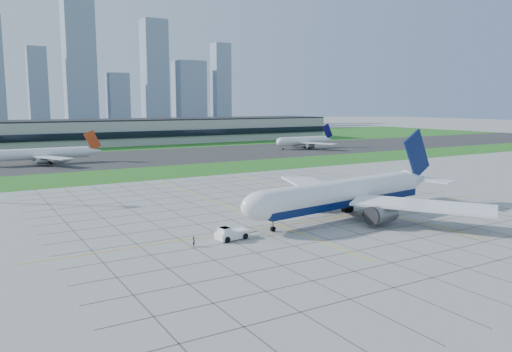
% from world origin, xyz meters
% --- Properties ---
extents(ground, '(1400.00, 1400.00, 0.00)m').
position_xyz_m(ground, '(0.00, 0.00, 0.00)').
color(ground, '#9C9B96').
rests_on(ground, ground).
extents(grass_median, '(700.00, 35.00, 0.04)m').
position_xyz_m(grass_median, '(0.00, 90.00, 0.02)').
color(grass_median, '#296A1E').
rests_on(grass_median, ground).
extents(asphalt_taxiway, '(700.00, 75.00, 0.04)m').
position_xyz_m(asphalt_taxiway, '(0.00, 145.00, 0.03)').
color(asphalt_taxiway, '#383838').
rests_on(asphalt_taxiway, ground).
extents(grass_far, '(700.00, 145.00, 0.04)m').
position_xyz_m(grass_far, '(0.00, 255.00, 0.02)').
color(grass_far, '#296A1E').
rests_on(grass_far, ground).
extents(apron_markings, '(120.00, 130.00, 0.03)m').
position_xyz_m(apron_markings, '(0.43, 11.09, 0.02)').
color(apron_markings, '#474744').
rests_on(apron_markings, ground).
extents(terminal, '(260.00, 43.00, 15.80)m').
position_xyz_m(terminal, '(40.00, 229.87, 7.89)').
color(terminal, '#B7B7B2').
rests_on(terminal, ground).
extents(city_skyline, '(523.00, 32.40, 160.00)m').
position_xyz_m(city_skyline, '(-8.71, 520.00, 59.09)').
color(city_skyline, '#7E90A6').
rests_on(city_skyline, ground).
extents(airliner, '(60.78, 61.25, 19.17)m').
position_xyz_m(airliner, '(7.27, -2.81, 5.24)').
color(airliner, white).
rests_on(airliner, ground).
extents(pushback_tug, '(9.20, 3.82, 2.53)m').
position_xyz_m(pushback_tug, '(-23.74, -6.25, 1.12)').
color(pushback_tug, white).
rests_on(pushback_tug, ground).
extents(crew_near, '(0.64, 0.77, 1.80)m').
position_xyz_m(crew_near, '(-31.63, -7.03, 0.90)').
color(crew_near, black).
rests_on(crew_near, ground).
extents(crew_far, '(1.00, 0.89, 1.73)m').
position_xyz_m(crew_far, '(34.25, -9.40, 0.87)').
color(crew_far, black).
rests_on(crew_far, ground).
extents(distant_jet_1, '(43.85, 42.66, 14.08)m').
position_xyz_m(distant_jet_1, '(-35.99, 139.66, 4.49)').
color(distant_jet_1, white).
rests_on(distant_jet_1, ground).
extents(distant_jet_2, '(36.86, 42.66, 14.08)m').
position_xyz_m(distant_jet_2, '(103.43, 143.10, 4.48)').
color(distant_jet_2, white).
rests_on(distant_jet_2, ground).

